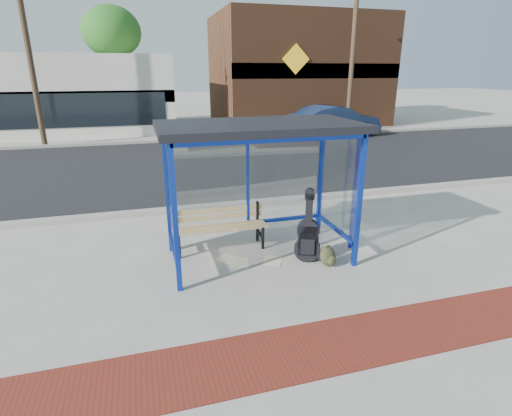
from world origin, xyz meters
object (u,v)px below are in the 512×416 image
object	(u,v)px
bench	(219,225)
fire_hydrant	(359,124)
parked_car	(334,121)
suitcase	(309,246)
backpack	(328,257)
guitar_bag	(308,237)

from	to	relation	value
bench	fire_hydrant	size ratio (longest dim) A/B	2.72
parked_car	fire_hydrant	size ratio (longest dim) A/B	7.41
parked_car	fire_hydrant	distance (m)	3.20
suitcase	backpack	size ratio (longest dim) A/B	1.48
bench	parked_car	distance (m)	14.27
fire_hydrant	bench	bearing A→B (deg)	-128.44
suitcase	fire_hydrant	distance (m)	17.20
bench	suitcase	world-z (taller)	bench
parked_car	fire_hydrant	world-z (taller)	parked_car
suitcase	bench	bearing A→B (deg)	157.23
bench	parked_car	bearing A→B (deg)	55.54
parked_car	fire_hydrant	bearing A→B (deg)	-61.34
guitar_bag	parked_car	world-z (taller)	parked_car
suitcase	parked_car	size ratio (longest dim) A/B	0.11
backpack	parked_car	size ratio (longest dim) A/B	0.08
parked_car	fire_hydrant	xyz separation A→B (m)	(2.56, 1.87, -0.44)
suitcase	parked_car	xyz separation A→B (m)	(6.76, 12.59, 0.54)
guitar_bag	backpack	distance (m)	0.49
suitcase	backpack	world-z (taller)	suitcase
suitcase	backpack	xyz separation A→B (m)	(0.23, -0.33, -0.07)
guitar_bag	parked_car	xyz separation A→B (m)	(6.82, 12.66, 0.33)
guitar_bag	suitcase	world-z (taller)	guitar_bag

